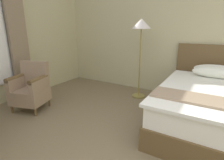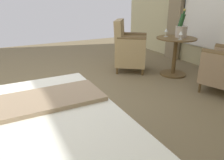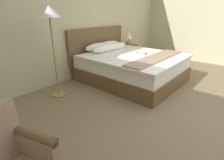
{
  "view_description": "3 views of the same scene",
  "coord_description": "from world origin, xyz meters",
  "px_view_note": "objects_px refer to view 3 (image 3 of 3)",
  "views": [
    {
      "loc": [
        0.26,
        -1.07,
        1.46
      ],
      "look_at": [
        -0.94,
        0.92,
        0.78
      ],
      "focal_mm": 28.0,
      "sensor_mm": 36.0,
      "label": 1
    },
    {
      "loc": [
        0.22,
        2.62,
        1.32
      ],
      "look_at": [
        -0.78,
        0.72,
        0.5
      ],
      "focal_mm": 35.0,
      "sensor_mm": 36.0,
      "label": 2
    },
    {
      "loc": [
        -2.83,
        -0.46,
        1.55
      ],
      "look_at": [
        -1.21,
        0.92,
        0.72
      ],
      "focal_mm": 28.0,
      "sensor_mm": 36.0,
      "label": 3
    }
  ],
  "objects_px": {
    "nightstand": "(128,55)",
    "floor_lamp_brass": "(50,19)",
    "bedside_lamp": "(129,37)",
    "bed": "(129,65)"
  },
  "relations": [
    {
      "from": "bed",
      "to": "bedside_lamp",
      "type": "xyz_separation_m",
      "value": [
        1.08,
        0.79,
        0.49
      ]
    },
    {
      "from": "bedside_lamp",
      "to": "floor_lamp_brass",
      "type": "distance_m",
      "value": 2.8
    },
    {
      "from": "bed",
      "to": "floor_lamp_brass",
      "type": "xyz_separation_m",
      "value": [
        -1.64,
        0.53,
        1.08
      ]
    },
    {
      "from": "bed",
      "to": "bedside_lamp",
      "type": "height_order",
      "value": "bed"
    },
    {
      "from": "bedside_lamp",
      "to": "floor_lamp_brass",
      "type": "relative_size",
      "value": 0.23
    },
    {
      "from": "bed",
      "to": "nightstand",
      "type": "bearing_deg",
      "value": 36.03
    },
    {
      "from": "nightstand",
      "to": "floor_lamp_brass",
      "type": "bearing_deg",
      "value": -174.58
    },
    {
      "from": "floor_lamp_brass",
      "to": "bedside_lamp",
      "type": "bearing_deg",
      "value": 5.42
    },
    {
      "from": "nightstand",
      "to": "floor_lamp_brass",
      "type": "height_order",
      "value": "floor_lamp_brass"
    },
    {
      "from": "bedside_lamp",
      "to": "floor_lamp_brass",
      "type": "height_order",
      "value": "floor_lamp_brass"
    }
  ]
}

